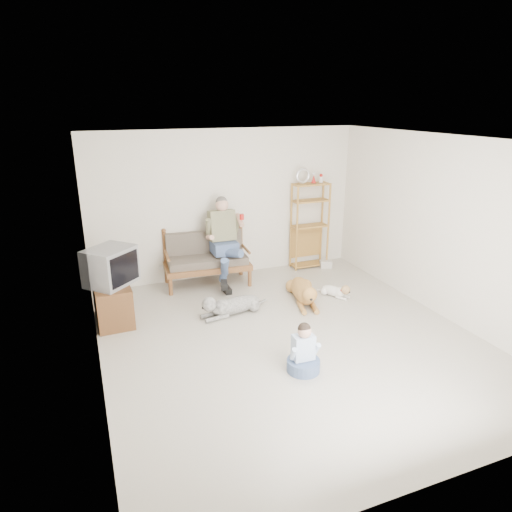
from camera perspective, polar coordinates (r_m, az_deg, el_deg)
name	(u,v)px	position (r m, az deg, el deg)	size (l,w,h in m)	color
floor	(290,339)	(6.47, 4.28, -10.33)	(5.50, 5.50, 0.00)	beige
ceiling	(295,140)	(5.67, 4.95, 14.26)	(5.50, 5.50, 0.00)	white
wall_back	(227,204)	(8.40, -3.65, 6.45)	(5.00, 5.00, 0.00)	beige
wall_front	(449,348)	(3.85, 23.02, -10.57)	(5.00, 5.00, 0.00)	beige
wall_left	(89,272)	(5.37, -20.17, -1.88)	(5.50, 5.50, 0.00)	beige
wall_right	(444,228)	(7.34, 22.47, 3.23)	(5.50, 5.50, 0.00)	beige
loveseat	(206,258)	(8.21, -6.25, -0.20)	(1.55, 0.82, 0.95)	brown
man	(225,247)	(7.98, -3.89, 1.11)	(0.60, 0.85, 1.38)	#4C598B
etagere	(310,225)	(8.96, 6.72, 3.90)	(0.74, 0.32, 1.96)	#BF903C
book_stack	(326,264)	(9.17, 8.70, -1.00)	(0.22, 0.16, 0.14)	silver
tv_stand	(112,302)	(7.16, -17.53, -5.53)	(0.53, 0.91, 0.60)	brown
crt_tv	(111,266)	(6.93, -17.71, -1.23)	(0.84, 0.84, 0.55)	slate
wall_outlet	(162,267)	(8.40, -11.61, -1.38)	(0.12, 0.02, 0.08)	silver
golden_retriever	(304,292)	(7.56, 5.98, -4.46)	(0.57, 1.36, 0.42)	#C68245
shaggy_dog	(230,305)	(7.10, -3.24, -6.18)	(1.22, 0.45, 0.37)	silver
terrier	(337,291)	(7.83, 10.06, -4.32)	(0.39, 0.59, 0.25)	silver
child	(303,354)	(5.69, 5.95, -12.05)	(0.41, 0.41, 0.65)	#4C598B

